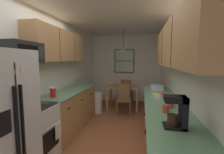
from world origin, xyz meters
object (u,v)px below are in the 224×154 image
at_px(storage_canister, 53,92).
at_px(dish_rack, 157,87).
at_px(microwave_over_range, 20,53).
at_px(mug_spare, 171,104).
at_px(dining_table, 123,90).
at_px(mug_by_coffeemaker, 166,109).
at_px(stove_range, 32,135).
at_px(dining_chair_near, 124,98).
at_px(dining_chair_far, 126,90).
at_px(trash_bin, 97,103).
at_px(coffee_maker, 178,111).
at_px(fruit_bowl, 159,96).

height_order(storage_canister, dish_rack, storage_canister).
xyz_separation_m(microwave_over_range, mug_spare, (2.17, 0.36, -0.75)).
bearing_deg(dining_table, mug_by_coffeemaker, -72.60).
height_order(stove_range, dining_table, stove_range).
bearing_deg(dining_chair_near, mug_by_coffeemaker, -70.64).
bearing_deg(microwave_over_range, dish_rack, 40.86).
bearing_deg(mug_by_coffeemaker, mug_spare, 65.15).
height_order(dining_chair_far, storage_canister, storage_canister).
height_order(trash_bin, mug_by_coffeemaker, mug_by_coffeemaker).
bearing_deg(dining_chair_near, dish_rack, -38.81).
xyz_separation_m(dining_chair_near, coffee_maker, (0.89, -2.85, 0.57)).
distance_m(dining_table, mug_spare, 2.90).
distance_m(stove_range, dining_chair_far, 3.77).
height_order(microwave_over_range, coffee_maker, microwave_over_range).
height_order(dining_table, dish_rack, dish_rack).
bearing_deg(dining_chair_near, dining_table, 98.69).
distance_m(microwave_over_range, coffee_maker, 2.23).
bearing_deg(dining_chair_near, stove_range, -114.05).
distance_m(stove_range, coffee_maker, 2.12).
height_order(trash_bin, mug_spare, mug_spare).
bearing_deg(mug_spare, dining_table, 110.84).
xyz_separation_m(dining_chair_near, trash_bin, (-0.82, 0.00, -0.19)).
height_order(microwave_over_range, dining_chair_far, microwave_over_range).
xyz_separation_m(mug_spare, dish_rack, (-0.08, 1.44, 0.00)).
distance_m(trash_bin, fruit_bowl, 2.33).
bearing_deg(fruit_bowl, storage_canister, -169.92).
height_order(dining_table, mug_spare, mug_spare).
height_order(mug_by_coffeemaker, fruit_bowl, mug_by_coffeemaker).
bearing_deg(dining_table, microwave_over_range, -110.49).
height_order(mug_spare, dish_rack, dish_rack).
distance_m(dining_chair_near, trash_bin, 0.84).
bearing_deg(dining_table, dining_chair_far, 84.60).
xyz_separation_m(trash_bin, mug_spare, (1.76, -2.14, 0.64)).
distance_m(trash_bin, mug_by_coffeemaker, 2.96).
distance_m(microwave_over_range, dining_chair_near, 3.03).
bearing_deg(coffee_maker, trash_bin, 120.89).
bearing_deg(fruit_bowl, dining_chair_near, 118.78).
bearing_deg(dining_chair_far, trash_bin, -125.15).
xyz_separation_m(dining_table, coffee_maker, (0.97, -3.41, 0.45)).
height_order(dining_table, dining_chair_near, dining_chair_near).
height_order(stove_range, microwave_over_range, microwave_over_range).
bearing_deg(coffee_maker, microwave_over_range, 170.51).
distance_m(mug_spare, dish_rack, 1.45).
relative_size(dining_table, coffee_maker, 2.96).
bearing_deg(stove_range, dining_chair_far, 73.35).
relative_size(dining_chair_far, dish_rack, 2.65).
distance_m(dining_chair_far, storage_canister, 3.21).
height_order(storage_canister, mug_by_coffeemaker, storage_canister).
bearing_deg(dining_chair_far, storage_canister, -110.02).
distance_m(mug_spare, fruit_bowl, 0.63).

